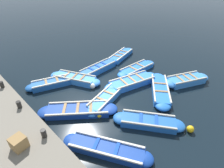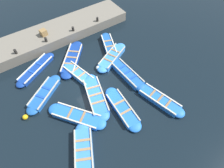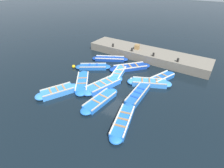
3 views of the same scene
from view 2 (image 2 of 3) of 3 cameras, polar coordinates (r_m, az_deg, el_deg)
ground_plane at (r=12.40m, az=-5.89°, el=-0.21°), size 120.00×120.00×0.00m
boat_far_corner at (r=11.62m, az=-5.32°, el=-3.96°), size 3.96×1.94×0.45m
boat_outer_right at (r=12.72m, az=4.98°, el=3.32°), size 3.66×0.96×0.45m
boat_alongside at (r=11.19m, az=3.41°, el=-7.88°), size 3.60×1.10×0.37m
boat_stern_in at (r=13.80m, az=0.00°, el=8.74°), size 2.27×3.58×0.44m
boat_drifting at (r=14.83m, az=-1.05°, el=12.56°), size 3.24×1.80×0.42m
boat_end_of_row at (r=14.20m, az=-23.56°, el=4.49°), size 2.42×3.65×0.37m
boat_bow_out at (r=11.87m, az=15.26°, el=-4.96°), size 3.65×1.64×0.40m
boat_mid_row at (r=12.93m, az=-10.84°, el=3.24°), size 3.35×1.50×0.40m
boat_tucked at (r=14.08m, az=-12.89°, el=8.03°), size 3.66×3.34×0.37m
boat_centre at (r=11.13m, az=-11.45°, el=-10.24°), size 3.55×2.97×0.39m
boat_inner_gap at (r=12.57m, az=-21.22°, el=-2.97°), size 2.56×3.23×0.38m
boat_broadside at (r=10.28m, az=-9.18°, el=-20.67°), size 3.34×2.24×0.47m
quay_wall at (r=16.35m, az=-17.74°, el=15.54°), size 2.85×12.85×0.84m
bollard_north at (r=16.24m, az=-4.80°, el=20.30°), size 0.20×0.20×0.35m
bollard_mid_north at (r=15.44m, az=-12.61°, el=17.15°), size 0.20×0.20×0.35m
bollard_mid_south at (r=14.97m, az=-20.79°, el=13.41°), size 0.20×0.20×0.35m
bollard_south at (r=14.87m, az=-29.01°, el=9.25°), size 0.20×0.20×0.35m
wooden_crate at (r=15.62m, az=-21.47°, el=15.37°), size 0.56×0.56×0.48m
buoy_orange_near at (r=13.56m, az=-15.67°, el=4.73°), size 0.26×0.26×0.26m
buoy_yellow_far at (r=13.13m, az=-4.54°, el=5.29°), size 0.34×0.34×0.34m
buoy_white_drifting at (r=12.13m, az=-26.48°, el=-9.64°), size 0.32×0.32×0.32m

